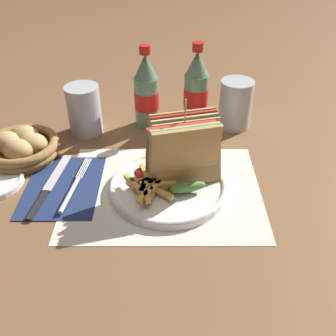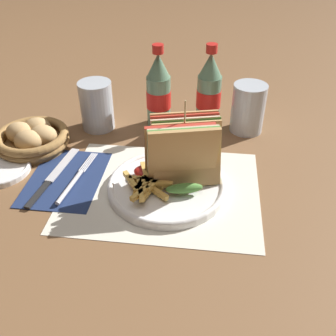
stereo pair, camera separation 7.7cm
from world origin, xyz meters
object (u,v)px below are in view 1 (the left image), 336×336
(coke_bottle_far, at_px, (196,90))
(fork, at_px, (72,189))
(glass_near, at_px, (235,107))
(glass_far, at_px, (84,113))
(club_sandwich, at_px, (184,152))
(coke_bottle_near, at_px, (146,93))
(plate_main, at_px, (168,186))
(bread_basket, at_px, (21,147))
(knife, at_px, (49,185))

(coke_bottle_far, bearing_deg, fork, -131.73)
(fork, height_order, glass_near, glass_near)
(fork, relative_size, glass_far, 1.48)
(club_sandwich, height_order, fork, club_sandwich)
(coke_bottle_near, bearing_deg, club_sandwich, -71.38)
(club_sandwich, distance_m, coke_bottle_near, 0.26)
(plate_main, relative_size, glass_near, 1.96)
(glass_near, xyz_separation_m, bread_basket, (-0.49, -0.14, -0.03))
(glass_near, height_order, glass_far, same)
(coke_bottle_near, bearing_deg, fork, -116.72)
(fork, relative_size, glass_near, 1.48)
(club_sandwich, height_order, knife, club_sandwich)
(coke_bottle_far, bearing_deg, knife, -138.23)
(glass_far, bearing_deg, coke_bottle_far, 11.17)
(coke_bottle_near, relative_size, bread_basket, 1.23)
(club_sandwich, bearing_deg, glass_near, 61.41)
(knife, bearing_deg, bread_basket, 135.80)
(fork, xyz_separation_m, glass_far, (-0.01, 0.23, 0.04))
(glass_near, xyz_separation_m, glass_far, (-0.36, -0.03, -0.00))
(coke_bottle_near, height_order, bread_basket, coke_bottle_near)
(knife, relative_size, coke_bottle_far, 1.02)
(bread_basket, bearing_deg, club_sandwich, -16.23)
(fork, distance_m, glass_near, 0.44)
(knife, bearing_deg, coke_bottle_near, 61.84)
(coke_bottle_far, bearing_deg, bread_basket, -157.39)
(coke_bottle_near, height_order, glass_far, coke_bottle_near)
(plate_main, height_order, glass_far, glass_far)
(coke_bottle_far, bearing_deg, club_sandwich, -97.92)
(plate_main, height_order, club_sandwich, club_sandwich)
(knife, bearing_deg, fork, -8.35)
(fork, xyz_separation_m, bread_basket, (-0.14, 0.12, 0.02))
(plate_main, relative_size, glass_far, 1.96)
(plate_main, relative_size, coke_bottle_near, 1.15)
(club_sandwich, distance_m, coke_bottle_far, 0.27)
(plate_main, distance_m, knife, 0.24)
(glass_far, bearing_deg, bread_basket, -138.31)
(plate_main, xyz_separation_m, coke_bottle_near, (-0.05, 0.26, 0.08))
(bread_basket, bearing_deg, plate_main, -20.10)
(coke_bottle_near, xyz_separation_m, glass_near, (0.22, -0.00, -0.04))
(glass_far, relative_size, bread_basket, 0.72)
(plate_main, relative_size, knife, 1.13)
(coke_bottle_far, xyz_separation_m, bread_basket, (-0.39, -0.16, -0.06))
(glass_near, relative_size, glass_far, 1.00)
(fork, relative_size, coke_bottle_near, 0.86)
(club_sandwich, relative_size, knife, 0.83)
(plate_main, bearing_deg, glass_far, 131.16)
(club_sandwich, bearing_deg, coke_bottle_far, 82.08)
(fork, height_order, glass_far, glass_far)
(bread_basket, bearing_deg, coke_bottle_near, 28.17)
(knife, height_order, bread_basket, bread_basket)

